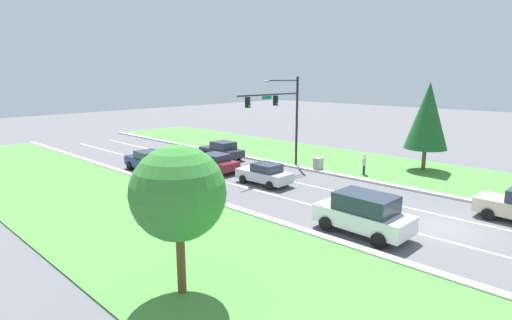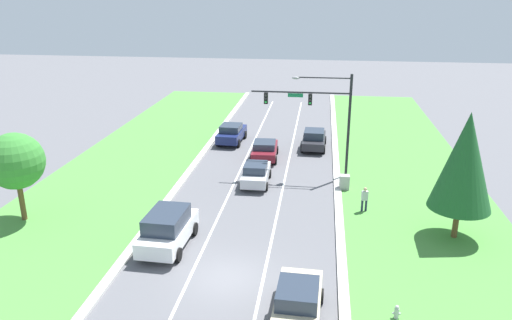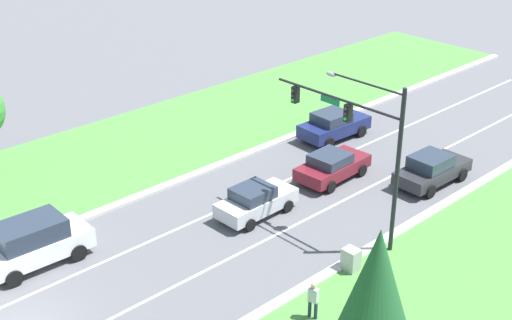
{
  "view_description": "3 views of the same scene",
  "coord_description": "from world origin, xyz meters",
  "views": [
    {
      "loc": [
        -21.27,
        -6.41,
        7.83
      ],
      "look_at": [
        -0.26,
        13.45,
        1.71
      ],
      "focal_mm": 28.0,
      "sensor_mm": 36.0,
      "label": 1
    },
    {
      "loc": [
        4.24,
        -20.87,
        13.44
      ],
      "look_at": [
        -0.16,
        12.22,
        1.95
      ],
      "focal_mm": 35.0,
      "sensor_mm": 36.0,
      "label": 2
    },
    {
      "loc": [
        21.95,
        -8.33,
        17.5
      ],
      "look_at": [
        -1.66,
        14.0,
        2.04
      ],
      "focal_mm": 50.0,
      "sensor_mm": 36.0,
      "label": 3
    }
  ],
  "objects": [
    {
      "name": "utility_cabinet",
      "position": [
        6.1,
        12.26,
        0.54
      ],
      "size": [
        0.7,
        0.6,
        1.08
      ],
      "color": "#9E9E99",
      "rests_on": "ground_plane"
    },
    {
      "name": "pedestrian",
      "position": [
        7.21,
        8.63,
        0.94
      ],
      "size": [
        0.43,
        0.31,
        1.69
      ],
      "rotation": [
        0.0,
        0.0,
        3.41
      ],
      "color": "#232842",
      "rests_on": "ground_plane"
    },
    {
      "name": "conifer_near_right_tree",
      "position": [
        12.06,
        5.78,
        4.62
      ],
      "size": [
        3.41,
        3.41,
        7.36
      ],
      "color": "brown",
      "rests_on": "ground_plane"
    },
    {
      "name": "charcoal_sedan",
      "position": [
        3.76,
        21.73,
        0.86
      ],
      "size": [
        2.2,
        4.66,
        1.7
      ],
      "rotation": [
        0.0,
        0.0,
        -0.03
      ],
      "color": "#28282D",
      "rests_on": "ground_plane"
    },
    {
      "name": "burgundy_sedan",
      "position": [
        -0.24,
        18.29,
        0.79
      ],
      "size": [
        2.3,
        4.46,
        1.54
      ],
      "rotation": [
        0.0,
        0.0,
        0.04
      ],
      "color": "maroon",
      "rests_on": "ground_plane"
    },
    {
      "name": "silver_sedan",
      "position": [
        -0.22,
        12.62,
        0.79
      ],
      "size": [
        2.03,
        4.22,
        1.58
      ],
      "rotation": [
        0.0,
        0.0,
        0.02
      ],
      "color": "silver",
      "rests_on": "ground_plane"
    },
    {
      "name": "navy_sedan",
      "position": [
        -3.81,
        22.52,
        0.88
      ],
      "size": [
        2.34,
        4.65,
        1.73
      ],
      "rotation": [
        0.0,
        0.0,
        -0.05
      ],
      "color": "navy",
      "rests_on": "ground_plane"
    },
    {
      "name": "traffic_signal_mast",
      "position": [
        4.25,
        14.77,
        5.16
      ],
      "size": [
        7.25,
        0.41,
        7.76
      ],
      "color": "black",
      "rests_on": "ground_plane"
    },
    {
      "name": "white_suv",
      "position": [
        -3.75,
        2.71,
        1.08
      ],
      "size": [
        2.43,
        4.88,
        2.09
      ],
      "rotation": [
        0.0,
        0.0,
        -0.04
      ],
      "color": "white",
      "rests_on": "ground_plane"
    }
  ]
}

